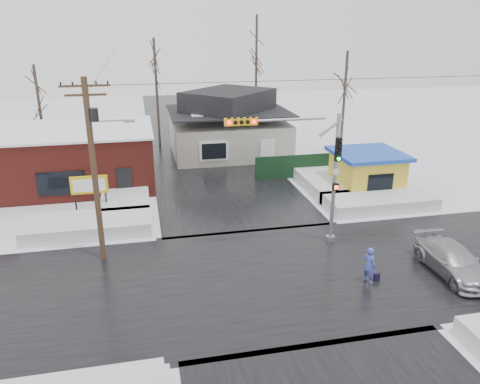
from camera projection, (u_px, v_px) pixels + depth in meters
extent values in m
plane|color=white|center=(275.00, 276.00, 22.02)|extent=(120.00, 120.00, 0.00)
cube|color=black|center=(275.00, 276.00, 22.02)|extent=(10.00, 120.00, 0.02)
cube|color=black|center=(275.00, 276.00, 22.02)|extent=(120.00, 10.00, 0.02)
cube|color=white|center=(88.00, 225.00, 26.54)|extent=(7.00, 3.00, 0.80)
cube|color=white|center=(379.00, 201.00, 30.10)|extent=(7.00, 3.00, 0.80)
cube|color=white|center=(126.00, 193.00, 31.53)|extent=(3.00, 8.00, 0.80)
cube|color=white|center=(321.00, 180.00, 34.30)|extent=(3.00, 8.00, 0.80)
cylinder|color=gray|center=(334.00, 180.00, 24.38)|extent=(0.20, 0.20, 7.00)
cylinder|color=gray|center=(330.00, 238.00, 25.52)|extent=(0.50, 0.50, 0.30)
cylinder|color=gray|center=(281.00, 120.00, 22.66)|extent=(4.60, 0.14, 0.14)
cube|color=gold|center=(241.00, 122.00, 22.26)|extent=(1.60, 0.28, 0.35)
sphere|color=#FF0C0C|center=(229.00, 123.00, 22.00)|extent=(0.20, 0.20, 0.20)
sphere|color=#FF0C0C|center=(254.00, 122.00, 22.23)|extent=(0.20, 0.20, 0.20)
cube|color=black|center=(338.00, 150.00, 23.61)|extent=(0.30, 0.22, 1.20)
sphere|color=#0CE533|center=(339.00, 159.00, 23.64)|extent=(0.18, 0.18, 0.18)
cube|color=black|center=(336.00, 187.00, 24.30)|extent=(0.30, 0.20, 0.35)
cylinder|color=#382619|center=(94.00, 174.00, 22.12)|extent=(0.28, 0.28, 9.00)
cube|color=#382619|center=(85.00, 86.00, 20.72)|extent=(2.20, 0.10, 0.10)
cube|color=#382619|center=(86.00, 95.00, 20.86)|extent=(1.80, 0.10, 0.10)
cylinder|color=black|center=(94.00, 115.00, 21.21)|extent=(0.44, 0.44, 0.60)
cylinder|color=gray|center=(109.00, 121.00, 21.45)|extent=(1.80, 0.08, 0.08)
cube|color=gray|center=(129.00, 121.00, 21.64)|extent=(0.50, 0.22, 0.12)
cube|color=maroon|center=(68.00, 158.00, 33.87)|extent=(12.00, 8.00, 4.00)
cube|color=white|center=(65.00, 130.00, 33.17)|extent=(12.20, 8.20, 0.15)
cube|color=black|center=(61.00, 183.00, 30.38)|extent=(3.00, 0.08, 1.60)
cube|color=black|center=(125.00, 184.00, 31.27)|extent=(1.00, 0.08, 2.20)
cylinder|color=black|center=(76.00, 203.00, 28.49)|extent=(0.10, 0.10, 1.80)
cylinder|color=black|center=(106.00, 201.00, 28.84)|extent=(0.10, 0.10, 1.80)
cube|color=gold|center=(89.00, 185.00, 28.29)|extent=(2.20, 0.18, 1.10)
cube|color=white|center=(89.00, 185.00, 28.19)|extent=(1.90, 0.02, 0.80)
cube|color=#AAA599|center=(229.00, 137.00, 42.12)|extent=(10.00, 8.00, 3.00)
cube|color=black|center=(228.00, 111.00, 41.31)|extent=(10.40, 8.40, 0.12)
pyramid|color=black|center=(228.00, 100.00, 40.98)|extent=(9.00, 7.00, 1.80)
cube|color=maroon|center=(261.00, 97.00, 42.52)|extent=(0.70, 0.70, 1.40)
cube|color=white|center=(214.00, 151.00, 38.04)|extent=(2.40, 0.12, 1.60)
cube|color=yellow|center=(366.00, 174.00, 32.65)|extent=(4.00, 4.00, 2.60)
cube|color=#1630AB|center=(368.00, 154.00, 32.16)|extent=(4.60, 4.60, 0.25)
cube|color=black|center=(380.00, 183.00, 30.78)|extent=(1.80, 0.06, 1.20)
cube|color=black|center=(306.00, 166.00, 35.87)|extent=(8.00, 0.12, 1.80)
cylinder|color=#332821|center=(157.00, 94.00, 43.42)|extent=(0.24, 0.24, 10.00)
cylinder|color=#332821|center=(256.00, 78.00, 46.90)|extent=(0.24, 0.24, 12.00)
cylinder|color=#332821|center=(344.00, 104.00, 41.24)|extent=(0.24, 0.24, 9.00)
cylinder|color=#332821|center=(40.00, 113.00, 39.94)|extent=(0.24, 0.24, 8.00)
imported|color=#414FB8|center=(369.00, 265.00, 21.19)|extent=(0.64, 0.75, 1.75)
imported|color=#AFB0B6|center=(453.00, 261.00, 22.01)|extent=(1.98, 4.70, 1.36)
cube|color=black|center=(377.00, 277.00, 21.57)|extent=(0.29, 0.13, 0.35)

